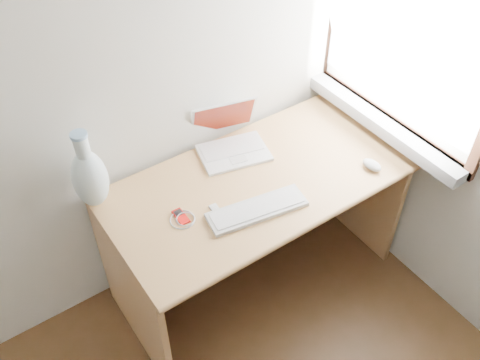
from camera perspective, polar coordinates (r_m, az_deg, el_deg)
window at (r=2.39m, az=17.26°, el=15.38°), size 0.11×0.99×1.10m
desk at (r=2.54m, az=0.65°, el=-2.25°), size 1.35×0.68×0.71m
laptop at (r=2.48m, az=-1.22°, el=4.16°), size 0.36×0.33×0.21m
external_keyboard at (r=2.21m, az=1.84°, el=-3.14°), size 0.44×0.20×0.02m
mouse at (r=2.47m, az=13.90°, el=1.58°), size 0.07×0.10×0.03m
ipod at (r=2.21m, az=-6.33°, el=-3.89°), size 0.04×0.09×0.01m
cable_coil at (r=2.20m, az=-6.15°, el=-4.22°), size 0.13×0.13×0.01m
remote at (r=2.22m, az=-2.46°, el=-3.39°), size 0.04×0.09×0.01m
vase at (r=2.23m, az=-15.74°, el=0.33°), size 0.15×0.15×0.37m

